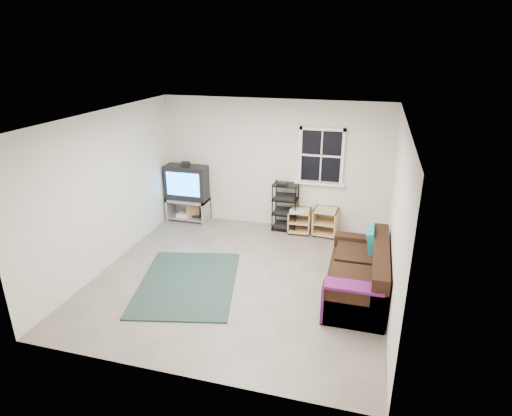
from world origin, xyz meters
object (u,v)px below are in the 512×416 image
(side_table_left, at_px, (326,221))
(sofa, at_px, (360,276))
(av_rack, at_px, (285,209))
(side_table_right, at_px, (299,219))
(tv_unit, at_px, (187,188))

(side_table_left, distance_m, sofa, 2.20)
(side_table_left, bearing_deg, av_rack, 179.56)
(av_rack, relative_size, side_table_left, 1.89)
(side_table_left, height_order, side_table_right, side_table_left)
(side_table_left, bearing_deg, side_table_right, -176.57)
(sofa, bearing_deg, av_rack, 127.30)
(sofa, bearing_deg, tv_unit, 151.16)
(av_rack, bearing_deg, sofa, -52.70)
(side_table_right, bearing_deg, side_table_left, 3.43)
(side_table_left, xyz_separation_m, side_table_right, (-0.52, -0.03, -0.01))
(side_table_left, xyz_separation_m, sofa, (0.75, -2.07, 0.02))
(side_table_right, distance_m, sofa, 2.40)
(sofa, bearing_deg, side_table_left, 109.98)
(side_table_left, bearing_deg, tv_unit, -179.34)
(av_rack, bearing_deg, side_table_left, -0.44)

